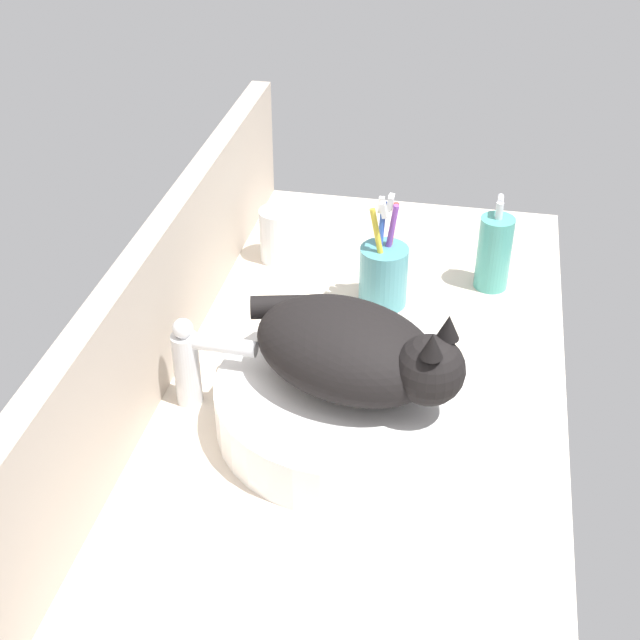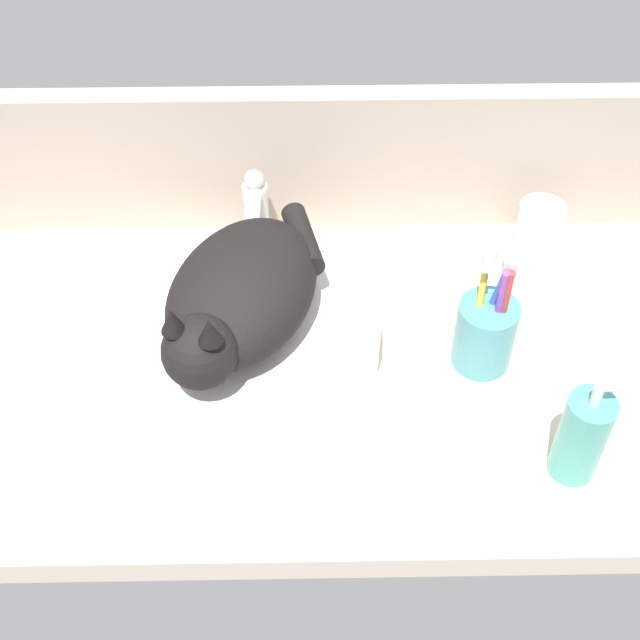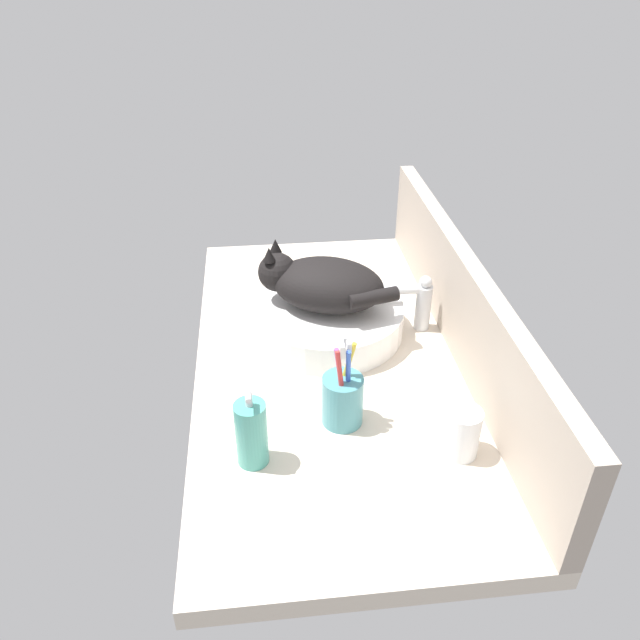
{
  "view_description": "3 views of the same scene",
  "coord_description": "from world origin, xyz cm",
  "px_view_note": "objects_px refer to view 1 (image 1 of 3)",
  "views": [
    {
      "loc": [
        -99.79,
        -14.36,
        79.39
      ],
      "look_at": [
        -2.25,
        4.89,
        11.11
      ],
      "focal_mm": 50.0,
      "sensor_mm": 36.0,
      "label": 1
    },
    {
      "loc": [
        -1.68,
        -76.0,
        90.02
      ],
      "look_at": [
        -0.5,
        -3.32,
        10.74
      ],
      "focal_mm": 50.0,
      "sensor_mm": 36.0,
      "label": 2
    },
    {
      "loc": [
        108.82,
        -14.81,
        80.64
      ],
      "look_at": [
        -1.79,
        -2.66,
        8.57
      ],
      "focal_mm": 35.0,
      "sensor_mm": 36.0,
      "label": 3
    }
  ],
  "objects_px": {
    "sink_basin": "(343,403)",
    "soap_dispenser": "(494,252)",
    "faucet": "(194,359)",
    "toothbrush_cup": "(383,273)",
    "water_glass": "(279,238)",
    "cat": "(354,350)"
  },
  "relations": [
    {
      "from": "cat",
      "to": "soap_dispenser",
      "type": "xyz_separation_m",
      "value": [
        0.39,
        -0.17,
        -0.06
      ]
    },
    {
      "from": "sink_basin",
      "to": "water_glass",
      "type": "bearing_deg",
      "value": 24.37
    },
    {
      "from": "cat",
      "to": "soap_dispenser",
      "type": "distance_m",
      "value": 0.43
    },
    {
      "from": "soap_dispenser",
      "to": "toothbrush_cup",
      "type": "distance_m",
      "value": 0.19
    },
    {
      "from": "toothbrush_cup",
      "to": "sink_basin",
      "type": "bearing_deg",
      "value": 177.94
    },
    {
      "from": "toothbrush_cup",
      "to": "water_glass",
      "type": "relative_size",
      "value": 2.0
    },
    {
      "from": "toothbrush_cup",
      "to": "water_glass",
      "type": "height_order",
      "value": "toothbrush_cup"
    },
    {
      "from": "cat",
      "to": "water_glass",
      "type": "height_order",
      "value": "cat"
    },
    {
      "from": "sink_basin",
      "to": "soap_dispenser",
      "type": "bearing_deg",
      "value": -24.89
    },
    {
      "from": "faucet",
      "to": "cat",
      "type": "bearing_deg",
      "value": -92.72
    },
    {
      "from": "sink_basin",
      "to": "faucet",
      "type": "bearing_deg",
      "value": 88.27
    },
    {
      "from": "water_glass",
      "to": "faucet",
      "type": "bearing_deg",
      "value": 177.1
    },
    {
      "from": "faucet",
      "to": "toothbrush_cup",
      "type": "xyz_separation_m",
      "value": [
        0.3,
        -0.22,
        -0.02
      ]
    },
    {
      "from": "soap_dispenser",
      "to": "faucet",
      "type": "bearing_deg",
      "value": 134.77
    },
    {
      "from": "toothbrush_cup",
      "to": "water_glass",
      "type": "xyz_separation_m",
      "value": [
        0.1,
        0.2,
        -0.01
      ]
    },
    {
      "from": "sink_basin",
      "to": "water_glass",
      "type": "relative_size",
      "value": 3.69
    },
    {
      "from": "sink_basin",
      "to": "cat",
      "type": "height_order",
      "value": "cat"
    },
    {
      "from": "cat",
      "to": "soap_dispenser",
      "type": "bearing_deg",
      "value": -23.07
    },
    {
      "from": "cat",
      "to": "toothbrush_cup",
      "type": "bearing_deg",
      "value": 0.38
    },
    {
      "from": "sink_basin",
      "to": "faucet",
      "type": "height_order",
      "value": "faucet"
    },
    {
      "from": "sink_basin",
      "to": "soap_dispenser",
      "type": "distance_m",
      "value": 0.43
    },
    {
      "from": "sink_basin",
      "to": "toothbrush_cup",
      "type": "bearing_deg",
      "value": -2.06
    }
  ]
}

